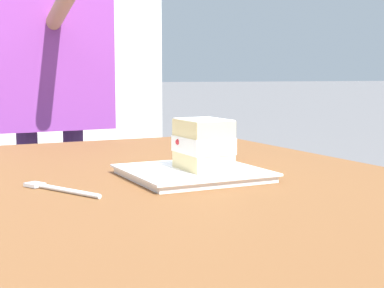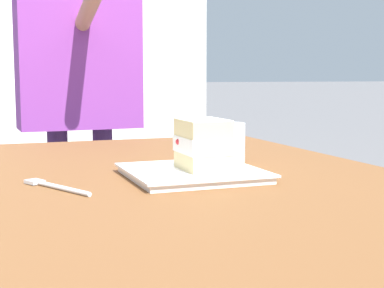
% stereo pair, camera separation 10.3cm
% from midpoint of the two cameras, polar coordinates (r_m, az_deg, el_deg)
% --- Properties ---
extents(patio_table, '(1.26, 0.81, 0.75)m').
position_cam_midpoint_polar(patio_table, '(1.09, 2.24, -9.15)').
color(patio_table, brown).
rests_on(patio_table, ground).
extents(dessert_plate, '(0.23, 0.23, 0.02)m').
position_cam_midpoint_polar(dessert_plate, '(1.03, 2.84, -2.95)').
color(dessert_plate, white).
rests_on(dessert_plate, patio_table).
extents(cake_slice, '(0.10, 0.08, 0.09)m').
position_cam_midpoint_polar(cake_slice, '(1.02, 3.98, -0.05)').
color(cake_slice, '#EAD18C').
rests_on(cake_slice, dessert_plate).
extents(dessert_fork, '(0.16, 0.09, 0.01)m').
position_cam_midpoint_polar(dessert_fork, '(0.95, -10.72, -4.19)').
color(dessert_fork, silver).
rests_on(dessert_fork, patio_table).
extents(coffee_cup, '(0.09, 0.09, 0.08)m').
position_cam_midpoint_polar(coffee_cup, '(1.22, 5.70, 0.19)').
color(coffee_cup, white).
rests_on(coffee_cup, patio_table).
extents(diner_person, '(0.54, 0.41, 1.49)m').
position_cam_midpoint_polar(diner_person, '(1.98, -9.84, 8.55)').
color(diner_person, '#452855').
rests_on(diner_person, ground).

